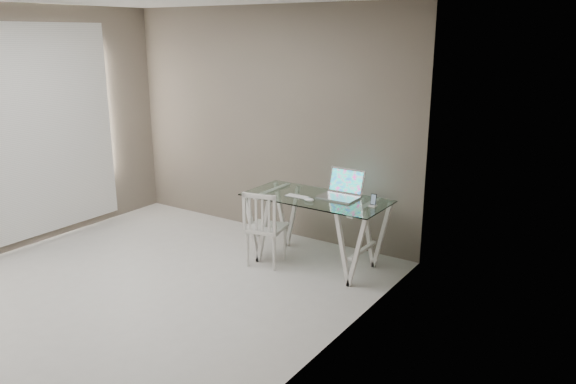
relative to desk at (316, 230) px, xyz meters
name	(u,v)px	position (x,y,z in m)	size (l,w,h in m)	color
room	(111,112)	(-1.15, -1.58, 1.33)	(4.50, 4.52, 2.71)	#B4B2AD
desk	(316,230)	(0.00, 0.00, 0.00)	(1.50, 0.70, 0.75)	silver
chair	(264,225)	(-0.44, -0.33, 0.07)	(0.45, 0.45, 0.82)	silver
laptop	(342,191)	(0.21, 0.17, 0.43)	(0.40, 0.36, 0.27)	#B8B8BD
keyboard	(297,196)	(-0.18, -0.09, 0.37)	(0.25, 0.11, 0.01)	silver
mouse	(309,200)	(0.01, -0.16, 0.38)	(0.11, 0.07, 0.04)	white
phone_dock	(373,203)	(0.63, 0.04, 0.40)	(0.07, 0.07, 0.12)	white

